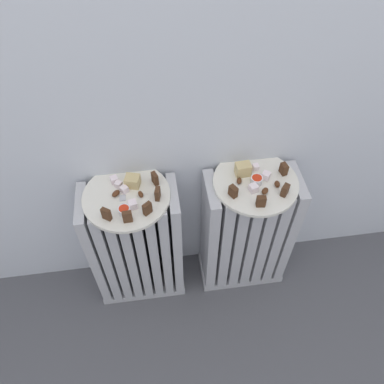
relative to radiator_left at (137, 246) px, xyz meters
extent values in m
plane|color=#4C4C51|center=(0.21, -0.28, -0.28)|extent=(6.00, 6.00, 0.00)
cube|color=#B2B2B7|center=(0.00, 0.00, -0.26)|extent=(0.33, 0.17, 0.03)
cube|color=#B2B2B7|center=(-0.15, 0.00, 0.02)|extent=(0.03, 0.17, 0.53)
cube|color=#B2B2B7|center=(-0.10, 0.00, 0.02)|extent=(0.03, 0.17, 0.53)
cube|color=#B2B2B7|center=(-0.06, 0.00, 0.02)|extent=(0.03, 0.17, 0.53)
cube|color=#B2B2B7|center=(-0.02, 0.00, 0.02)|extent=(0.03, 0.17, 0.53)
cube|color=#B2B2B7|center=(0.02, 0.00, 0.02)|extent=(0.03, 0.17, 0.53)
cube|color=#B2B2B7|center=(0.06, 0.00, 0.02)|extent=(0.03, 0.17, 0.53)
cube|color=#B2B2B7|center=(0.10, 0.00, 0.02)|extent=(0.03, 0.17, 0.53)
cube|color=#B2B2B7|center=(0.15, 0.00, 0.02)|extent=(0.03, 0.17, 0.53)
cube|color=#B2B2B7|center=(0.41, 0.00, -0.26)|extent=(0.33, 0.17, 0.03)
cube|color=#B2B2B7|center=(0.27, 0.00, 0.02)|extent=(0.04, 0.17, 0.53)
cube|color=#B2B2B7|center=(0.32, 0.00, 0.02)|extent=(0.04, 0.17, 0.53)
cube|color=#B2B2B7|center=(0.37, 0.00, 0.02)|extent=(0.04, 0.17, 0.53)
cube|color=#B2B2B7|center=(0.41, 0.00, 0.02)|extent=(0.04, 0.17, 0.53)
cube|color=#B2B2B7|center=(0.46, 0.00, 0.02)|extent=(0.04, 0.17, 0.53)
cube|color=#B2B2B7|center=(0.51, 0.00, 0.02)|extent=(0.04, 0.17, 0.53)
cube|color=#B2B2B7|center=(0.56, 0.00, 0.02)|extent=(0.04, 0.17, 0.53)
cylinder|color=silver|center=(0.00, 0.00, 0.29)|extent=(0.28, 0.28, 0.01)
cylinder|color=silver|center=(0.41, 0.00, 0.29)|extent=(0.28, 0.28, 0.01)
cube|color=#472B19|center=(-0.06, -0.08, 0.32)|extent=(0.03, 0.03, 0.04)
cube|color=#472B19|center=(0.00, -0.10, 0.32)|extent=(0.03, 0.01, 0.04)
cube|color=#472B19|center=(0.06, -0.08, 0.32)|extent=(0.03, 0.03, 0.04)
cube|color=#472B19|center=(0.10, -0.03, 0.32)|extent=(0.02, 0.03, 0.04)
cube|color=#472B19|center=(0.09, 0.04, 0.32)|extent=(0.02, 0.03, 0.04)
cube|color=tan|center=(0.02, 0.04, 0.32)|extent=(0.05, 0.05, 0.04)
cube|color=white|center=(-0.03, 0.06, 0.31)|extent=(0.03, 0.03, 0.02)
cube|color=white|center=(0.00, 0.01, 0.31)|extent=(0.03, 0.03, 0.02)
cube|color=white|center=(0.02, -0.05, 0.31)|extent=(0.03, 0.03, 0.02)
cube|color=white|center=(-0.02, 0.04, 0.31)|extent=(0.03, 0.03, 0.02)
ellipsoid|color=#4C2814|center=(-0.03, 0.00, 0.31)|extent=(0.03, 0.03, 0.02)
ellipsoid|color=#4C2814|center=(0.05, -0.01, 0.31)|extent=(0.02, 0.03, 0.01)
cylinder|color=white|center=(-0.01, -0.07, 0.31)|extent=(0.04, 0.04, 0.02)
cylinder|color=red|center=(-0.01, -0.07, 0.32)|extent=(0.03, 0.03, 0.01)
cube|color=#472B19|center=(0.33, -0.05, 0.32)|extent=(0.03, 0.03, 0.04)
cube|color=#472B19|center=(0.40, -0.10, 0.32)|extent=(0.03, 0.02, 0.04)
cube|color=#472B19|center=(0.49, -0.07, 0.32)|extent=(0.03, 0.03, 0.04)
cube|color=#472B19|center=(0.51, 0.02, 0.32)|extent=(0.02, 0.03, 0.04)
cube|color=tan|center=(0.38, 0.04, 0.32)|extent=(0.05, 0.04, 0.04)
cube|color=white|center=(0.42, 0.05, 0.31)|extent=(0.02, 0.02, 0.02)
cube|color=white|center=(0.40, -0.04, 0.31)|extent=(0.03, 0.03, 0.02)
cube|color=white|center=(0.45, 0.01, 0.31)|extent=(0.03, 0.03, 0.02)
ellipsoid|color=#4C2814|center=(0.47, -0.03, 0.31)|extent=(0.02, 0.03, 0.02)
ellipsoid|color=#4C2814|center=(0.43, -0.05, 0.31)|extent=(0.03, 0.03, 0.02)
ellipsoid|color=#4C2814|center=(0.36, 0.00, 0.31)|extent=(0.02, 0.03, 0.01)
cylinder|color=white|center=(0.41, -0.01, 0.31)|extent=(0.04, 0.04, 0.02)
cylinder|color=red|center=(0.41, -0.01, 0.32)|extent=(0.03, 0.03, 0.01)
cube|color=#B7B7BC|center=(-0.01, -0.07, 0.30)|extent=(0.01, 0.07, 0.00)
cube|color=#B7B7BC|center=(-0.01, -0.01, 0.30)|extent=(0.02, 0.02, 0.00)
camera|label=1|loc=(0.10, -0.78, 1.22)|focal=35.83mm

